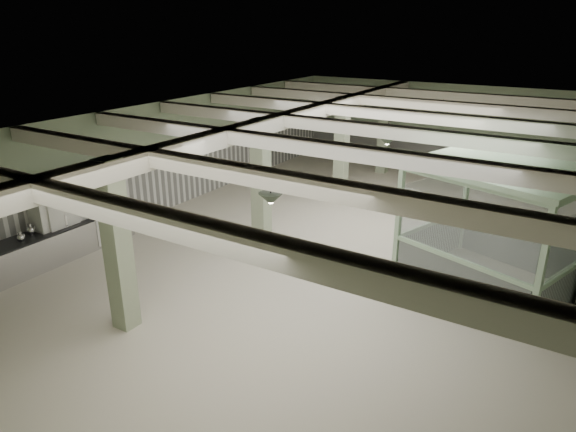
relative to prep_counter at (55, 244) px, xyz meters
The scene contains 27 objects.
floor 8.12m from the prep_counter, 36.19° to the left, with size 20.00×20.00×0.00m, color silver.
ceiling 8.69m from the prep_counter, 36.19° to the left, with size 14.00×20.00×0.02m, color silver.
wall_back 16.22m from the prep_counter, 66.14° to the left, with size 14.00×0.02×3.60m, color #95AA88.
wall_left 4.99m from the prep_counter, 95.49° to the left, with size 0.02×20.00×3.60m, color #95AA88.
wainscot_left 4.81m from the prep_counter, 95.19° to the left, with size 0.05×19.90×1.50m, color white.
wainscot_back 16.15m from the prep_counter, 66.10° to the left, with size 13.90×0.05×1.50m, color white.
girder 6.91m from the prep_counter, 49.82° to the left, with size 0.45×19.90×0.40m, color silver.
beam_a 7.67m from the prep_counter, 22.55° to the right, with size 13.90×0.35×0.32m, color silver.
beam_b 7.18m from the prep_counter, ahead, with size 13.90×0.35×0.32m, color silver.
beam_c 7.53m from the prep_counter, 19.26° to the left, with size 13.90×0.35×0.32m, color silver.
beam_d 8.63m from the prep_counter, 36.19° to the left, with size 13.90×0.35×0.32m, color silver.
beam_e 10.23m from the prep_counter, 48.08° to the left, with size 13.90×0.35×0.32m, color silver.
beam_f 12.14m from the prep_counter, 56.24° to the left, with size 13.90×0.35×0.32m, color silver.
beam_g 14.23m from the prep_counter, 61.97° to the left, with size 13.90×0.35×0.32m, color silver.
column_a 4.43m from the prep_counter, 16.74° to the right, with size 0.42×0.42×3.60m, color #9BA988.
column_b 5.70m from the prep_counter, 43.13° to the left, with size 0.42×0.42×3.60m, color #9BA988.
column_c 9.76m from the prep_counter, 65.30° to the left, with size 0.42×0.42×3.60m, color #9BA988.
column_d 13.47m from the prep_counter, 72.46° to the left, with size 0.42×0.42×3.60m, color #9BA988.
pendant_front 7.50m from the prep_counter, ahead, with size 0.44×0.44×0.22m, color #2E3A2C.
pendant_mid 9.18m from the prep_counter, 36.89° to the left, with size 0.44×0.44×0.22m, color #2E3A2C.
pendant_back 12.73m from the prep_counter, 55.61° to the left, with size 0.44×0.44×0.22m, color #2E3A2C.
prep_counter is the anchor object (origin of this frame).
pitcher_near 1.11m from the prep_counter, 82.77° to the right, with size 0.18×0.21×0.27m, color silver, non-canonical shape.
pitcher_far 0.81m from the prep_counter, 98.94° to the right, with size 0.21×0.25×0.31m, color silver, non-canonical shape.
orange_bowl 0.70m from the prep_counter, 82.00° to the left, with size 0.26×0.26×0.09m, color #B2B2B7.
walkin_cooler 1.00m from the prep_counter, 96.07° to the left, with size 0.84×2.33×2.13m.
guard_booth 11.22m from the prep_counter, 24.60° to the left, with size 4.49×4.13×2.99m.
Camera 1 is at (5.27, -12.11, 5.95)m, focal length 32.00 mm.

